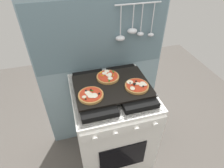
# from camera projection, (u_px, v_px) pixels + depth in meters

# --- Properties ---
(ground_plane) EXTENTS (4.00, 4.00, 0.00)m
(ground_plane) POSITION_uv_depth(u_px,v_px,m) (112.00, 155.00, 1.93)
(ground_plane) COLOR #4C4742
(kitchen_backsplash) EXTENTS (1.10, 0.09, 1.55)m
(kitchen_backsplash) POSITION_uv_depth(u_px,v_px,m) (102.00, 74.00, 1.69)
(kitchen_backsplash) COLOR #7A939E
(kitchen_backsplash) RESTS_ON ground_plane
(stove) EXTENTS (0.60, 0.64, 0.90)m
(stove) POSITION_uv_depth(u_px,v_px,m) (112.00, 127.00, 1.64)
(stove) COLOR white
(stove) RESTS_ON ground_plane
(baking_tray) EXTENTS (0.54, 0.38, 0.02)m
(baking_tray) POSITION_uv_depth(u_px,v_px,m) (112.00, 86.00, 1.36)
(baking_tray) COLOR black
(baking_tray) RESTS_ON stove
(pizza_left) EXTENTS (0.17, 0.17, 0.03)m
(pizza_left) POSITION_uv_depth(u_px,v_px,m) (91.00, 95.00, 1.25)
(pizza_left) COLOR tan
(pizza_left) RESTS_ON baking_tray
(pizza_right) EXTENTS (0.17, 0.17, 0.03)m
(pizza_right) POSITION_uv_depth(u_px,v_px,m) (137.00, 86.00, 1.33)
(pizza_right) COLOR #C18947
(pizza_right) RESTS_ON baking_tray
(pizza_center) EXTENTS (0.17, 0.17, 0.03)m
(pizza_center) POSITION_uv_depth(u_px,v_px,m) (108.00, 77.00, 1.42)
(pizza_center) COLOR tan
(pizza_center) RESTS_ON baking_tray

